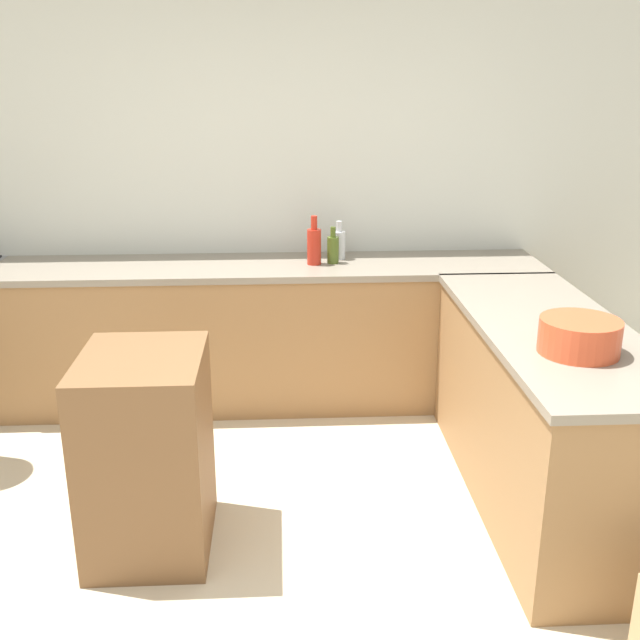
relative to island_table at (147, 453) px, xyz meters
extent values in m
plane|color=beige|center=(0.53, -0.56, -0.45)|extent=(14.00, 14.00, 0.00)
cube|color=silver|center=(0.53, 1.86, 0.90)|extent=(8.00, 0.06, 2.70)
cube|color=olive|center=(0.53, 1.53, -0.02)|extent=(3.32, 0.61, 0.86)
cube|color=gray|center=(0.53, 1.53, 0.43)|extent=(3.35, 0.64, 0.04)
cube|color=olive|center=(1.86, 0.29, -0.02)|extent=(0.66, 1.86, 0.86)
cube|color=gray|center=(1.86, 0.29, 0.43)|extent=(0.69, 1.89, 0.04)
cube|color=brown|center=(0.00, 0.00, 0.00)|extent=(0.52, 0.63, 0.90)
cylinder|color=#DB512D|center=(1.84, -0.07, 0.53)|extent=(0.34, 0.34, 0.15)
cylinder|color=red|center=(0.80, 1.51, 0.56)|extent=(0.09, 0.09, 0.22)
cylinder|color=red|center=(0.80, 1.51, 0.71)|extent=(0.04, 0.04, 0.08)
cylinder|color=silver|center=(0.96, 1.63, 0.54)|extent=(0.08, 0.08, 0.17)
cylinder|color=silver|center=(0.96, 1.63, 0.66)|extent=(0.04, 0.04, 0.07)
cylinder|color=#475B1E|center=(0.92, 1.53, 0.54)|extent=(0.07, 0.07, 0.16)
cylinder|color=#475B1E|center=(0.92, 1.53, 0.65)|extent=(0.03, 0.03, 0.06)
camera|label=1|loc=(0.59, -2.94, 1.58)|focal=42.00mm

